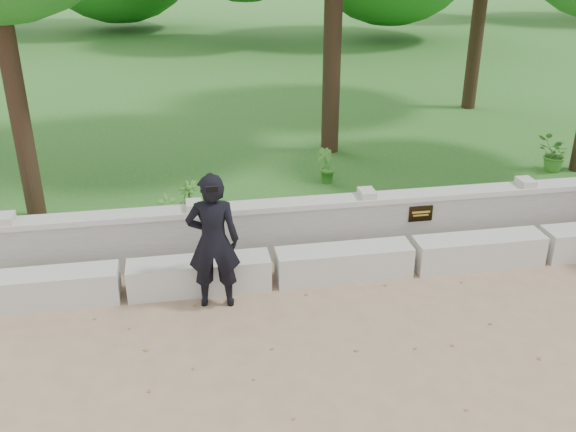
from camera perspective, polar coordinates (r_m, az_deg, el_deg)
ground at (r=7.92m, az=15.66°, el=-11.39°), size 80.00×80.00×0.00m
lawn at (r=20.41m, az=-0.99°, el=12.19°), size 40.00×22.00×0.25m
concrete_bench at (r=9.27m, az=11.00°, el=-3.57°), size 11.90×0.45×0.45m
parapet_wall at (r=9.75m, az=9.70°, el=-0.42°), size 12.50×0.35×0.90m
man_main at (r=8.07m, az=-6.66°, el=-2.24°), size 0.70×0.63×1.82m
shrub_a at (r=9.83m, az=-10.62°, el=0.26°), size 0.37×0.32×0.59m
shrub_b at (r=11.54m, az=3.36°, el=4.45°), size 0.44×0.43×0.62m
shrub_c at (r=13.03m, az=22.55°, el=5.08°), size 0.66×0.59×0.67m
shrub_d at (r=10.19m, az=-8.79°, el=1.38°), size 0.47×0.46×0.62m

